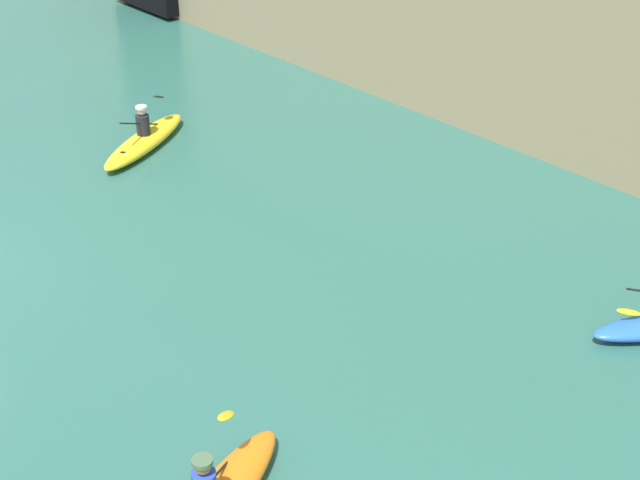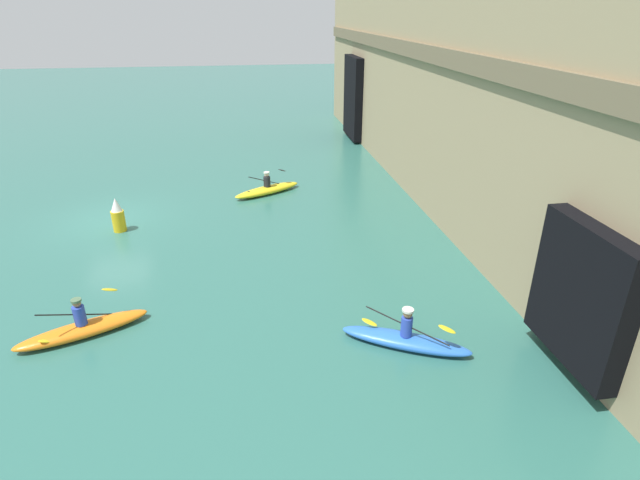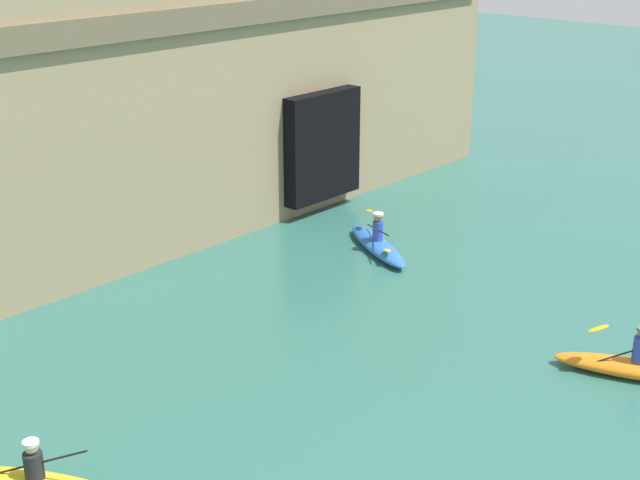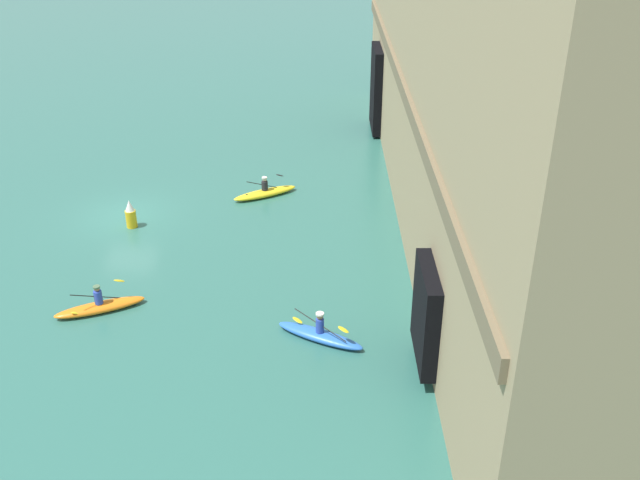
# 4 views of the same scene
# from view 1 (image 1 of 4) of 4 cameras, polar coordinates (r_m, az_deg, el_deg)

# --- Properties ---
(kayak_yellow) EXTENTS (2.28, 3.33, 1.08)m
(kayak_yellow) POSITION_cam_1_polar(r_m,az_deg,el_deg) (21.50, -11.17, 6.32)
(kayak_yellow) COLOR yellow
(kayak_yellow) RESTS_ON ground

